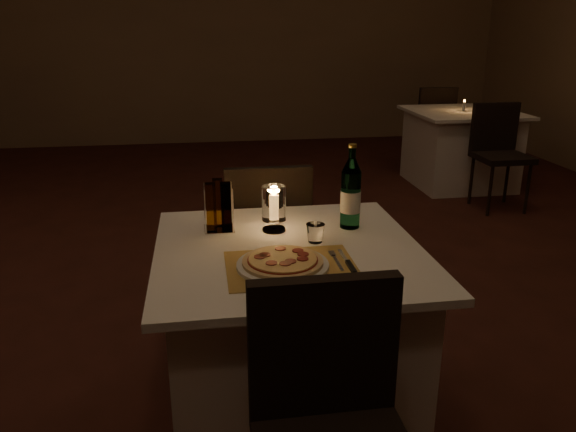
{
  "coord_description": "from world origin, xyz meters",
  "views": [
    {
      "loc": [
        -0.06,
        -2.71,
        1.54
      ],
      "look_at": [
        0.25,
        -0.75,
        0.86
      ],
      "focal_mm": 35.0,
      "sensor_mm": 36.0,
      "label": 1
    }
  ],
  "objects": [
    {
      "name": "main_table",
      "position": [
        0.25,
        -0.77,
        0.37
      ],
      "size": [
        1.0,
        1.0,
        0.74
      ],
      "color": "white",
      "rests_on": "ground"
    },
    {
      "name": "pizza",
      "position": [
        0.2,
        -0.95,
        0.77
      ],
      "size": [
        0.28,
        0.28,
        0.02
      ],
      "color": "#D8B77F",
      "rests_on": "plate"
    },
    {
      "name": "neighbor_candle_right",
      "position": [
        2.48,
        2.44,
        0.79
      ],
      "size": [
        0.03,
        0.03,
        0.11
      ],
      "color": "white",
      "rests_on": "neighbor_table_right"
    },
    {
      "name": "knife",
      "position": [
        0.43,
        -0.98,
        0.75
      ],
      "size": [
        0.02,
        0.22,
        0.01
      ],
      "color": "black",
      "rests_on": "placemat"
    },
    {
      "name": "cruet_caddy",
      "position": [
        -0.01,
        -0.54,
        0.84
      ],
      "size": [
        0.12,
        0.12,
        0.21
      ],
      "color": "white",
      "rests_on": "main_table"
    },
    {
      "name": "neighbor_table_right",
      "position": [
        2.48,
        2.44,
        0.37
      ],
      "size": [
        1.0,
        1.0,
        0.74
      ],
      "color": "white",
      "rests_on": "ground"
    },
    {
      "name": "wall_back",
      "position": [
        0.0,
        5.01,
        1.5
      ],
      "size": [
        8.0,
        0.02,
        3.0
      ],
      "primitive_type": "cube",
      "color": "#8F7353",
      "rests_on": "ground"
    },
    {
      "name": "floor",
      "position": [
        0.0,
        0.0,
        -0.01
      ],
      "size": [
        8.0,
        10.0,
        0.02
      ],
      "primitive_type": "cube",
      "color": "#431C15",
      "rests_on": "ground"
    },
    {
      "name": "chair_near",
      "position": [
        0.25,
        -1.49,
        0.55
      ],
      "size": [
        0.42,
        0.42,
        0.9
      ],
      "color": "black",
      "rests_on": "ground"
    },
    {
      "name": "fork",
      "position": [
        0.39,
        -0.92,
        0.75
      ],
      "size": [
        0.02,
        0.18,
        0.0
      ],
      "color": "silver",
      "rests_on": "placemat"
    },
    {
      "name": "neighbor_chair_ra",
      "position": [
        2.48,
        1.73,
        0.55
      ],
      "size": [
        0.42,
        0.42,
        0.9
      ],
      "color": "black",
      "rests_on": "ground"
    },
    {
      "name": "hurricane_candle",
      "position": [
        0.22,
        -0.58,
        0.85
      ],
      "size": [
        0.1,
        0.1,
        0.19
      ],
      "color": "white",
      "rests_on": "main_table"
    },
    {
      "name": "chair_far",
      "position": [
        0.25,
        -0.06,
        0.55
      ],
      "size": [
        0.42,
        0.42,
        0.9
      ],
      "color": "black",
      "rests_on": "ground"
    },
    {
      "name": "water_bottle",
      "position": [
        0.53,
        -0.58,
        0.88
      ],
      "size": [
        0.08,
        0.08,
        0.35
      ],
      "color": "#549D71",
      "rests_on": "main_table"
    },
    {
      "name": "neighbor_chair_rb",
      "position": [
        2.48,
        3.16,
        0.55
      ],
      "size": [
        0.42,
        0.42,
        0.9
      ],
      "color": "black",
      "rests_on": "ground"
    },
    {
      "name": "tumbler",
      "position": [
        0.36,
        -0.73,
        0.78
      ],
      "size": [
        0.07,
        0.07,
        0.07
      ],
      "primitive_type": null,
      "color": "white",
      "rests_on": "main_table"
    },
    {
      "name": "plate",
      "position": [
        0.2,
        -0.95,
        0.75
      ],
      "size": [
        0.32,
        0.32,
        0.01
      ],
      "primitive_type": "cylinder",
      "color": "white",
      "rests_on": "placemat"
    },
    {
      "name": "placemat",
      "position": [
        0.23,
        -0.95,
        0.74
      ],
      "size": [
        0.45,
        0.34,
        0.0
      ],
      "primitive_type": "cube",
      "color": "#AF853C",
      "rests_on": "main_table"
    }
  ]
}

